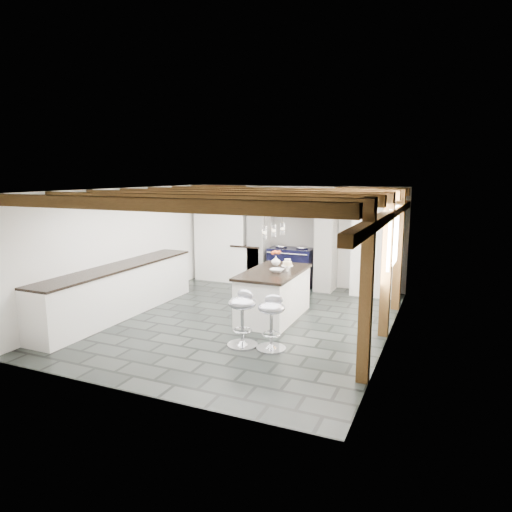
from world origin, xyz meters
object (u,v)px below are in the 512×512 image
at_px(range_cooker, 291,267).
at_px(bar_stool_near, 271,316).
at_px(kitchen_island, 274,294).
at_px(bar_stool_far, 243,312).

xyz_separation_m(range_cooker, bar_stool_near, (0.98, -3.75, 0.04)).
relative_size(kitchen_island, bar_stool_far, 2.04).
bearing_deg(bar_stool_near, kitchen_island, 94.80).
distance_m(bar_stool_near, bar_stool_far, 0.45).
bearing_deg(bar_stool_far, kitchen_island, 108.78).
height_order(range_cooker, bar_stool_near, range_cooker).
bearing_deg(range_cooker, bar_stool_far, -81.92).
bearing_deg(bar_stool_near, bar_stool_far, 170.49).
xyz_separation_m(range_cooker, bar_stool_far, (0.54, -3.79, 0.07)).
bearing_deg(kitchen_island, bar_stool_far, -87.44).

